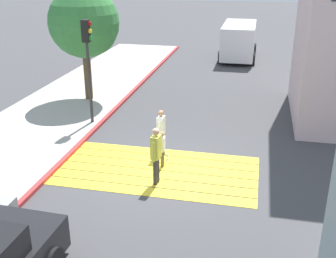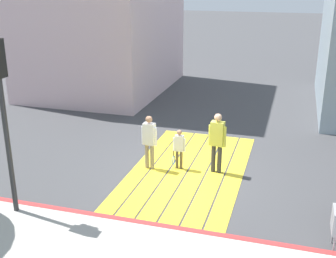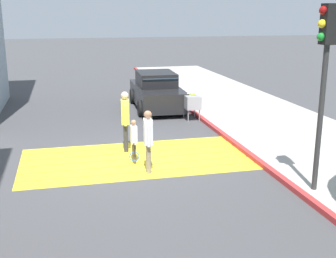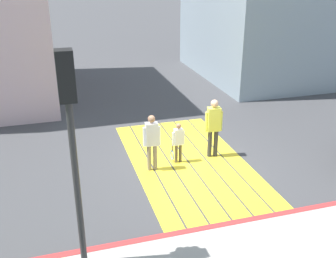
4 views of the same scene
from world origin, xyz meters
name	(u,v)px [view 1 (image 1 of 4)]	position (x,y,z in m)	size (l,w,h in m)	color
ground_plane	(158,170)	(0.00, 0.00, 0.00)	(120.00, 120.00, 0.00)	#424244
crosswalk_stripes	(158,170)	(0.00, 0.00, 0.01)	(6.40, 3.25, 0.01)	yellow
sidewalk_west	(2,153)	(-5.60, 0.00, 0.06)	(4.80, 40.00, 0.12)	#ADA8A0
curb_painted	(65,159)	(-3.25, 0.00, 0.07)	(0.16, 40.00, 0.13)	#BC3333
van_down_street	(239,40)	(1.50, 17.14, 1.28)	(2.37, 5.21, 2.35)	silver
traffic_light_corner	(88,52)	(-3.58, 3.39, 3.04)	(0.39, 0.28, 4.24)	#2D2D2D
street_tree	(86,24)	(-4.81, 6.25, 3.63)	(3.20, 3.20, 5.32)	brown
pedestrian_adult_lead	(161,129)	(-0.15, 1.15, 0.97)	(0.24, 0.49, 1.66)	gray
pedestrian_adult_trailing	(156,152)	(0.16, -0.82, 1.06)	(0.27, 0.53, 1.81)	#333338
pedestrian_child_with_racket	(162,147)	(0.09, 0.30, 0.69)	(0.28, 0.38, 1.23)	brown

